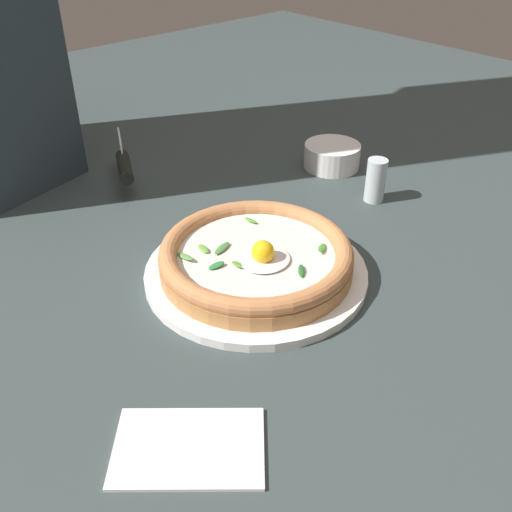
% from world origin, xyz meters
% --- Properties ---
extents(ground_plane, '(2.40, 2.40, 0.03)m').
position_xyz_m(ground_plane, '(0.00, 0.00, -0.01)').
color(ground_plane, '#333E3E').
rests_on(ground_plane, ground).
extents(pizza_plate, '(0.29, 0.29, 0.01)m').
position_xyz_m(pizza_plate, '(-0.01, 0.01, 0.01)').
color(pizza_plate, white).
rests_on(pizza_plate, ground).
extents(pizza, '(0.25, 0.25, 0.05)m').
position_xyz_m(pizza, '(-0.01, 0.01, 0.03)').
color(pizza, '#B87B44').
rests_on(pizza, pizza_plate).
extents(side_bowl, '(0.10, 0.10, 0.04)m').
position_xyz_m(side_bowl, '(0.31, 0.16, 0.02)').
color(side_bowl, white).
rests_on(side_bowl, ground).
extents(pizza_cutter, '(0.08, 0.14, 0.08)m').
position_xyz_m(pizza_cutter, '(0.00, 0.36, 0.04)').
color(pizza_cutter, silver).
rests_on(pizza_cutter, ground).
extents(folded_napkin, '(0.16, 0.16, 0.01)m').
position_xyz_m(folded_napkin, '(-0.24, -0.15, 0.00)').
color(folded_napkin, white).
rests_on(folded_napkin, ground).
extents(pepper_shaker, '(0.03, 0.03, 0.07)m').
position_xyz_m(pepper_shaker, '(0.27, 0.04, 0.04)').
color(pepper_shaker, silver).
rests_on(pepper_shaker, ground).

